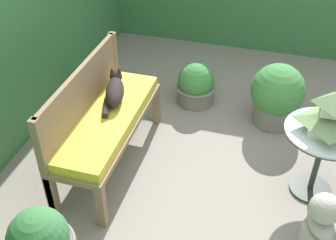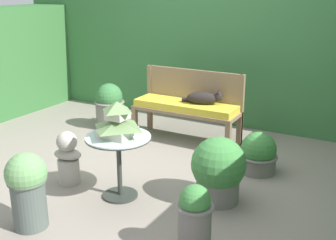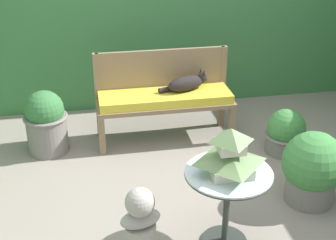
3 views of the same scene
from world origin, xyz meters
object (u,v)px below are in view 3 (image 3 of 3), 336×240
at_px(patio_table, 228,188).
at_px(garden_bust, 141,223).
at_px(garden_bench, 165,101).
at_px(potted_plant_bench_right, 312,169).
at_px(pagoda_birdhouse, 230,154).
at_px(potted_plant_path_edge, 46,122).
at_px(potted_plant_table_near, 286,133).
at_px(cat, 187,83).

bearing_deg(patio_table, garden_bust, -178.18).
xyz_separation_m(garden_bench, patio_table, (0.14, -1.61, 0.04)).
bearing_deg(potted_plant_bench_right, pagoda_birdhouse, -155.78).
relative_size(pagoda_birdhouse, garden_bust, 0.68).
bearing_deg(pagoda_birdhouse, potted_plant_path_edge, 129.20).
height_order(garden_bust, potted_plant_table_near, garden_bust).
distance_m(garden_bust, potted_plant_path_edge, 1.74).
height_order(potted_plant_bench_right, potted_plant_path_edge, potted_plant_path_edge).
xyz_separation_m(potted_plant_bench_right, potted_plant_path_edge, (-2.10, 1.21, 0.01)).
bearing_deg(potted_plant_path_edge, patio_table, -50.80).
bearing_deg(potted_plant_table_near, garden_bench, 156.79).
distance_m(garden_bench, garden_bust, 1.70).
xyz_separation_m(patio_table, potted_plant_path_edge, (-1.28, 1.58, -0.15)).
distance_m(pagoda_birdhouse, garden_bust, 0.75).
relative_size(garden_bench, garden_bust, 2.48).
height_order(patio_table, potted_plant_table_near, patio_table).
relative_size(garden_bench, patio_table, 2.25).
bearing_deg(potted_plant_table_near, garden_bust, -142.76).
relative_size(cat, patio_table, 0.86).
distance_m(pagoda_birdhouse, potted_plant_bench_right, 0.99).
bearing_deg(potted_plant_bench_right, cat, 119.74).
xyz_separation_m(potted_plant_table_near, potted_plant_bench_right, (-0.13, -0.78, 0.10)).
height_order(potted_plant_table_near, potted_plant_path_edge, potted_plant_path_edge).
bearing_deg(potted_plant_bench_right, garden_bust, -164.73).
relative_size(potted_plant_table_near, potted_plant_path_edge, 0.70).
relative_size(pagoda_birdhouse, potted_plant_table_near, 0.84).
height_order(cat, potted_plant_table_near, cat).
distance_m(pagoda_birdhouse, potted_plant_path_edge, 2.08).
relative_size(pagoda_birdhouse, potted_plant_path_edge, 0.59).
distance_m(potted_plant_table_near, potted_plant_bench_right, 0.80).
relative_size(garden_bench, potted_plant_path_edge, 2.16).
relative_size(garden_bench, potted_plant_bench_right, 2.22).
xyz_separation_m(garden_bench, potted_plant_path_edge, (-1.14, -0.04, -0.11)).
xyz_separation_m(pagoda_birdhouse, potted_plant_bench_right, (0.82, 0.37, -0.43)).
height_order(patio_table, garden_bust, patio_table).
xyz_separation_m(garden_bench, cat, (0.23, 0.03, 0.16)).
bearing_deg(garden_bench, pagoda_birdhouse, -85.03).
height_order(garden_bench, potted_plant_bench_right, potted_plant_bench_right).
xyz_separation_m(patio_table, garden_bust, (-0.60, -0.02, -0.19)).
height_order(garden_bench, potted_plant_table_near, garden_bench).
distance_m(patio_table, potted_plant_path_edge, 2.04).
height_order(garden_bust, potted_plant_path_edge, potted_plant_path_edge).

